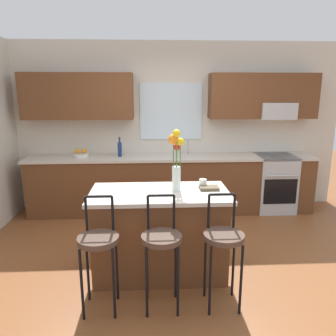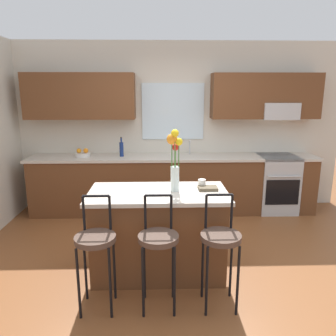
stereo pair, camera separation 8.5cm
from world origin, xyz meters
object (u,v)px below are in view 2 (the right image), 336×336
fruit_bowl_oranges (83,154)px  bottle_olive_oil (121,149)px  bar_stool_far (221,242)px  mug_ceramic (202,183)px  cookbook (208,188)px  oven_range (276,183)px  flower_vase (175,158)px  bar_stool_middle (158,243)px  bar_stool_near (96,244)px  kitchen_island (158,232)px

fruit_bowl_oranges → bottle_olive_oil: 0.62m
bar_stool_far → mug_ceramic: bearing=96.2°
cookbook → mug_ceramic: bearing=122.5°
oven_range → cookbook: size_ratio=4.60×
bar_stool_far → fruit_bowl_oranges: (-1.74, 2.45, 0.33)m
bar_stool_far → cookbook: bearing=92.4°
oven_range → mug_ceramic: bearing=-130.5°
fruit_bowl_oranges → flower_vase: bearing=-53.6°
bar_stool_middle → bar_stool_far: 0.55m
bottle_olive_oil → bar_stool_far: bearing=-65.3°
bar_stool_near → fruit_bowl_oranges: 2.55m
fruit_bowl_oranges → bottle_olive_oil: (0.61, 0.00, 0.08)m
bar_stool_far → flower_vase: bearing=122.1°
kitchen_island → fruit_bowl_oranges: fruit_bowl_oranges is taller
kitchen_island → bar_stool_near: (-0.55, -0.58, 0.17)m
bar_stool_middle → mug_ceramic: size_ratio=11.58×
bar_stool_near → bar_stool_far: (1.10, 0.00, 0.00)m
bar_stool_near → bar_stool_far: same height
oven_range → bottle_olive_oil: size_ratio=3.00×
kitchen_island → bar_stool_near: bearing=-133.3°
oven_range → bar_stool_far: bar_stool_far is taller
bar_stool_middle → flower_vase: flower_vase is taller
bar_stool_middle → mug_ceramic: bearing=56.8°
cookbook → flower_vase: bearing=-174.8°
bar_stool_middle → mug_ceramic: bar_stool_middle is taller
kitchen_island → fruit_bowl_oranges: size_ratio=5.99×
oven_range → bar_stool_near: bar_stool_near is taller
mug_ceramic → fruit_bowl_oranges: size_ratio=0.37×
bar_stool_near → cookbook: size_ratio=5.21×
bar_stool_near → mug_ceramic: size_ratio=11.58×
flower_vase → cookbook: (0.35, 0.03, -0.34)m
bar_stool_near → cookbook: (1.07, 0.64, 0.30)m
oven_range → fruit_bowl_oranges: 3.15m
bar_stool_near → flower_vase: size_ratio=1.61×
flower_vase → mug_ceramic: size_ratio=7.17×
bar_stool_middle → cookbook: bar_stool_middle is taller
cookbook → bar_stool_middle: bearing=-129.4°
bar_stool_middle → fruit_bowl_oranges: (-1.19, 2.45, 0.33)m
fruit_bowl_oranges → bar_stool_far: bearing=-54.6°
mug_ceramic → cookbook: mug_ceramic is taller
bar_stool_middle → bottle_olive_oil: (-0.57, 2.45, 0.41)m
bar_stool_near → bottle_olive_oil: size_ratio=3.40×
mug_ceramic → bottle_olive_oil: size_ratio=0.29×
kitchen_island → bottle_olive_oil: size_ratio=4.69×
bar_stool_far → bottle_olive_oil: (-1.12, 2.45, 0.41)m
kitchen_island → flower_vase: flower_vase is taller
oven_range → flower_vase: (-1.75, -1.82, 0.81)m
bar_stool_far → fruit_bowl_oranges: bearing=125.4°
bottle_olive_oil → bar_stool_middle: bearing=-76.8°
mug_ceramic → kitchen_island: bearing=-163.8°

